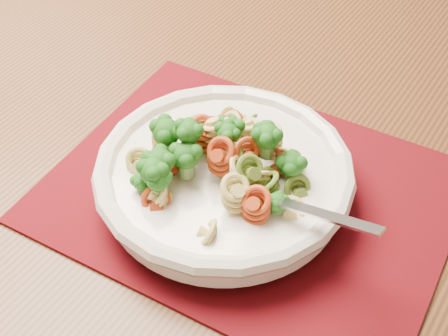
# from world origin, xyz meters

# --- Properties ---
(dining_table) EXTENTS (1.71, 1.41, 0.71)m
(dining_table) POSITION_xyz_m (0.74, -0.57, 0.63)
(dining_table) COLOR #593119
(dining_table) RESTS_ON ground
(placemat) EXTENTS (0.47, 0.42, 0.00)m
(placemat) POSITION_xyz_m (0.64, -0.67, 0.72)
(placemat) COLOR #520311
(placemat) RESTS_ON dining_table
(pasta_bowl) EXTENTS (0.26, 0.26, 0.05)m
(pasta_bowl) POSITION_xyz_m (0.62, -0.68, 0.75)
(pasta_bowl) COLOR silver
(pasta_bowl) RESTS_ON placemat
(pasta_broccoli_heap) EXTENTS (0.22, 0.22, 0.06)m
(pasta_broccoli_heap) POSITION_xyz_m (0.62, -0.68, 0.76)
(pasta_broccoli_heap) COLOR tan
(pasta_broccoli_heap) RESTS_ON pasta_bowl
(fork) EXTENTS (0.17, 0.11, 0.08)m
(fork) POSITION_xyz_m (0.65, -0.71, 0.76)
(fork) COLOR silver
(fork) RESTS_ON pasta_bowl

